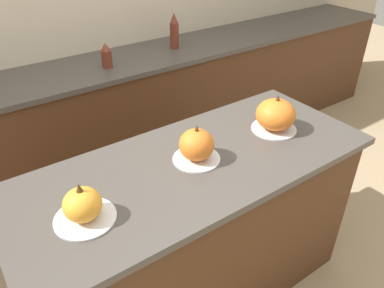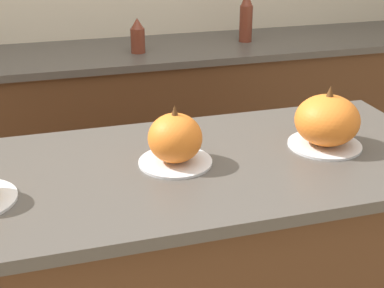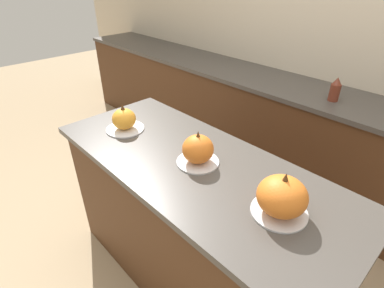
% 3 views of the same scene
% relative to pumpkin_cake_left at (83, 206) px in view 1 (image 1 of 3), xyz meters
% --- Properties ---
extents(wall_back, '(8.00, 0.06, 2.50)m').
position_rel_pumpkin_cake_left_xyz_m(wall_back, '(0.54, 1.70, 0.28)').
color(wall_back, beige).
rests_on(wall_back, ground_plane).
extents(kitchen_island, '(1.69, 0.70, 0.91)m').
position_rel_pumpkin_cake_left_xyz_m(kitchen_island, '(0.54, 0.06, -0.51)').
color(kitchen_island, '#4C2D19').
rests_on(kitchen_island, ground_plane).
extents(back_counter, '(6.00, 0.60, 0.93)m').
position_rel_pumpkin_cake_left_xyz_m(back_counter, '(0.54, 1.37, -0.50)').
color(back_counter, '#4C2D19').
rests_on(back_counter, ground_plane).
extents(pumpkin_cake_left, '(0.23, 0.23, 0.17)m').
position_rel_pumpkin_cake_left_xyz_m(pumpkin_cake_left, '(0.00, 0.00, 0.00)').
color(pumpkin_cake_left, silver).
rests_on(pumpkin_cake_left, kitchen_island).
extents(pumpkin_cake_center, '(0.22, 0.22, 0.18)m').
position_rel_pumpkin_cake_left_xyz_m(pumpkin_cake_center, '(0.56, 0.07, 0.01)').
color(pumpkin_cake_center, silver).
rests_on(pumpkin_cake_center, kitchen_island).
extents(pumpkin_cake_right, '(0.23, 0.23, 0.20)m').
position_rel_pumpkin_cake_left_xyz_m(pumpkin_cake_right, '(1.04, 0.07, 0.02)').
color(pumpkin_cake_right, silver).
rests_on(pumpkin_cake_right, kitchen_island).
extents(bottle_tall, '(0.07, 0.07, 0.27)m').
position_rel_pumpkin_cake_left_xyz_m(bottle_tall, '(1.29, 1.38, 0.09)').
color(bottle_tall, maroon).
rests_on(bottle_tall, back_counter).
extents(bottle_short, '(0.07, 0.07, 0.17)m').
position_rel_pumpkin_cake_left_xyz_m(bottle_short, '(0.68, 1.30, 0.04)').
color(bottle_short, maroon).
rests_on(bottle_short, back_counter).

